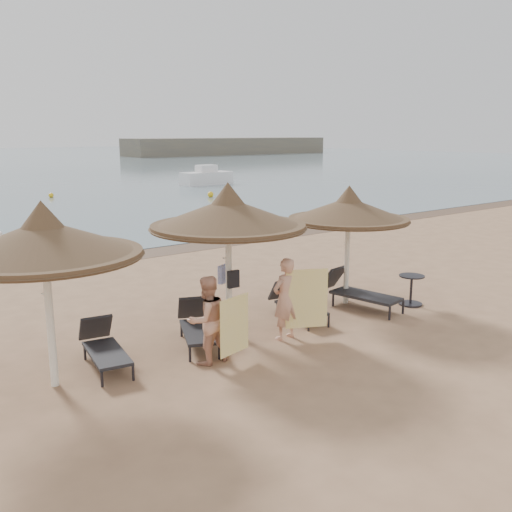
{
  "coord_description": "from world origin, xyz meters",
  "views": [
    {
      "loc": [
        -6.19,
        -8.04,
        4.05
      ],
      "look_at": [
        0.87,
        1.2,
        1.52
      ],
      "focal_mm": 40.0,
      "sensor_mm": 36.0,
      "label": 1
    }
  ],
  "objects_px": {
    "lounger_far_left": "(103,346)",
    "lounger_near_right": "(295,302)",
    "lounger_near_left": "(197,324)",
    "person_left": "(207,313)",
    "lounger_far_right": "(356,291)",
    "pedal_boat": "(2,252)",
    "side_table": "(411,291)",
    "person_right": "(285,293)",
    "palapa_left": "(44,240)",
    "palapa_right": "(349,210)",
    "palapa_center": "(228,214)"
  },
  "relations": [
    {
      "from": "lounger_far_left",
      "to": "lounger_near_right",
      "type": "distance_m",
      "value": 4.46
    },
    {
      "from": "lounger_near_left",
      "to": "lounger_near_right",
      "type": "distance_m",
      "value": 2.55
    },
    {
      "from": "lounger_near_right",
      "to": "person_left",
      "type": "distance_m",
      "value": 3.16
    },
    {
      "from": "lounger_far_right",
      "to": "pedal_boat",
      "type": "relative_size",
      "value": 0.82
    },
    {
      "from": "pedal_boat",
      "to": "side_table",
      "type": "bearing_deg",
      "value": -64.67
    },
    {
      "from": "person_right",
      "to": "pedal_boat",
      "type": "relative_size",
      "value": 0.75
    },
    {
      "from": "palapa_left",
      "to": "side_table",
      "type": "bearing_deg",
      "value": -4.85
    },
    {
      "from": "lounger_near_left",
      "to": "side_table",
      "type": "height_order",
      "value": "lounger_near_left"
    },
    {
      "from": "palapa_left",
      "to": "lounger_near_left",
      "type": "xyz_separation_m",
      "value": [
        2.89,
        0.28,
        -2.06
      ]
    },
    {
      "from": "palapa_right",
      "to": "side_table",
      "type": "xyz_separation_m",
      "value": [
        1.13,
        -1.05,
        -1.92
      ]
    },
    {
      "from": "palapa_right",
      "to": "person_left",
      "type": "bearing_deg",
      "value": -167.11
    },
    {
      "from": "palapa_center",
      "to": "person_right",
      "type": "xyz_separation_m",
      "value": [
        0.7,
        -0.94,
        -1.51
      ]
    },
    {
      "from": "palapa_center",
      "to": "lounger_far_right",
      "type": "bearing_deg",
      "value": -5.66
    },
    {
      "from": "lounger_near_right",
      "to": "palapa_center",
      "type": "bearing_deg",
      "value": -172.35
    },
    {
      "from": "lounger_far_right",
      "to": "person_left",
      "type": "distance_m",
      "value": 4.65
    },
    {
      "from": "palapa_center",
      "to": "person_left",
      "type": "xyz_separation_m",
      "value": [
        -1.18,
        -1.01,
        -1.54
      ]
    },
    {
      "from": "palapa_left",
      "to": "side_table",
      "type": "height_order",
      "value": "palapa_left"
    },
    {
      "from": "lounger_far_left",
      "to": "lounger_near_right",
      "type": "relative_size",
      "value": 1.01
    },
    {
      "from": "person_left",
      "to": "lounger_far_left",
      "type": "bearing_deg",
      "value": -35.93
    },
    {
      "from": "lounger_near_left",
      "to": "palapa_center",
      "type": "bearing_deg",
      "value": 25.45
    },
    {
      "from": "lounger_near_left",
      "to": "side_table",
      "type": "relative_size",
      "value": 2.59
    },
    {
      "from": "palapa_center",
      "to": "lounger_far_left",
      "type": "relative_size",
      "value": 1.75
    },
    {
      "from": "palapa_right",
      "to": "side_table",
      "type": "height_order",
      "value": "palapa_right"
    },
    {
      "from": "palapa_left",
      "to": "lounger_near_left",
      "type": "height_order",
      "value": "palapa_left"
    },
    {
      "from": "lounger_far_left",
      "to": "lounger_near_right",
      "type": "xyz_separation_m",
      "value": [
        4.46,
        -0.08,
        -0.0
      ]
    },
    {
      "from": "palapa_center",
      "to": "person_left",
      "type": "height_order",
      "value": "palapa_center"
    },
    {
      "from": "palapa_right",
      "to": "lounger_near_left",
      "type": "distance_m",
      "value": 4.66
    },
    {
      "from": "lounger_far_right",
      "to": "person_right",
      "type": "xyz_separation_m",
      "value": [
        -2.69,
        -0.6,
        0.56
      ]
    },
    {
      "from": "palapa_left",
      "to": "lounger_far_right",
      "type": "distance_m",
      "value": 7.35
    },
    {
      "from": "palapa_right",
      "to": "lounger_far_right",
      "type": "bearing_deg",
      "value": -100.33
    },
    {
      "from": "lounger_near_right",
      "to": "person_right",
      "type": "height_order",
      "value": "person_right"
    },
    {
      "from": "lounger_near_right",
      "to": "side_table",
      "type": "bearing_deg",
      "value": -9.98
    },
    {
      "from": "palapa_right",
      "to": "lounger_near_right",
      "type": "height_order",
      "value": "palapa_right"
    },
    {
      "from": "person_right",
      "to": "lounger_far_right",
      "type": "bearing_deg",
      "value": -172.1
    },
    {
      "from": "palapa_center",
      "to": "palapa_right",
      "type": "bearing_deg",
      "value": 0.77
    },
    {
      "from": "person_right",
      "to": "lounger_near_left",
      "type": "bearing_deg",
      "value": -36.16
    },
    {
      "from": "lounger_near_right",
      "to": "pedal_boat",
      "type": "bearing_deg",
      "value": 121.16
    },
    {
      "from": "palapa_left",
      "to": "lounger_near_right",
      "type": "distance_m",
      "value": 5.84
    },
    {
      "from": "lounger_far_right",
      "to": "person_right",
      "type": "height_order",
      "value": "person_right"
    },
    {
      "from": "lounger_far_left",
      "to": "person_right",
      "type": "relative_size",
      "value": 0.93
    },
    {
      "from": "palapa_center",
      "to": "person_right",
      "type": "height_order",
      "value": "palapa_center"
    },
    {
      "from": "lounger_far_left",
      "to": "lounger_near_left",
      "type": "height_order",
      "value": "lounger_near_left"
    },
    {
      "from": "pedal_boat",
      "to": "lounger_near_left",
      "type": "bearing_deg",
      "value": -89.6
    },
    {
      "from": "side_table",
      "to": "pedal_boat",
      "type": "distance_m",
      "value": 12.32
    },
    {
      "from": "palapa_center",
      "to": "lounger_near_right",
      "type": "relative_size",
      "value": 1.77
    },
    {
      "from": "lounger_near_left",
      "to": "lounger_near_right",
      "type": "height_order",
      "value": "lounger_near_left"
    },
    {
      "from": "lounger_near_left",
      "to": "person_left",
      "type": "distance_m",
      "value": 1.21
    },
    {
      "from": "palapa_left",
      "to": "person_left",
      "type": "distance_m",
      "value": 3.0
    },
    {
      "from": "lounger_far_left",
      "to": "lounger_far_right",
      "type": "distance_m",
      "value": 6.09
    },
    {
      "from": "lounger_far_right",
      "to": "pedal_boat",
      "type": "height_order",
      "value": "pedal_boat"
    }
  ]
}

